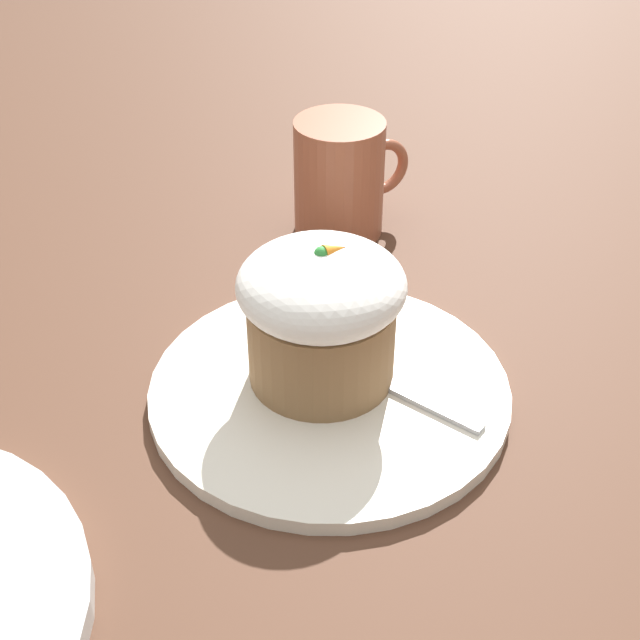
% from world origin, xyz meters
% --- Properties ---
extents(ground_plane, '(4.00, 4.00, 0.00)m').
position_xyz_m(ground_plane, '(0.00, 0.00, 0.00)').
color(ground_plane, '#513323').
extents(dessert_plate, '(0.24, 0.24, 0.01)m').
position_xyz_m(dessert_plate, '(0.00, 0.00, 0.01)').
color(dessert_plate, white).
rests_on(dessert_plate, ground_plane).
extents(carrot_cake, '(0.11, 0.11, 0.10)m').
position_xyz_m(carrot_cake, '(-0.00, 0.01, 0.06)').
color(carrot_cake, olive).
rests_on(carrot_cake, dessert_plate).
extents(spoon, '(0.06, 0.11, 0.01)m').
position_xyz_m(spoon, '(0.03, -0.02, 0.01)').
color(spoon, '#B7B7BC').
rests_on(spoon, dessert_plate).
extents(coffee_cup, '(0.11, 0.08, 0.10)m').
position_xyz_m(coffee_cup, '(0.11, 0.19, 0.05)').
color(coffee_cup, '#9E563D').
rests_on(coffee_cup, ground_plane).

